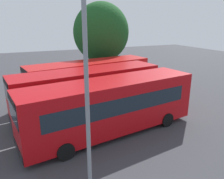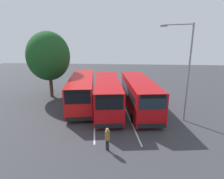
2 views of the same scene
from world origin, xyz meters
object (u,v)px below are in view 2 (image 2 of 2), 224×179
Objects in this scene: bus_far_left at (82,90)px; bus_center_left at (107,93)px; bus_center_right at (139,93)px; pedestrian at (107,137)px; depot_tree at (49,56)px; street_lamp at (186,67)px.

bus_far_left is 3.25m from bus_center_left.
bus_center_right is 6.55× the size of pedestrian.
pedestrian is 15.42m from depot_tree.
bus_far_left reaches higher than pedestrian.
bus_far_left is 1.00× the size of bus_center_left.
bus_center_left is (1.13, 3.05, 0.00)m from bus_far_left.
bus_center_left and bus_center_right have the same top height.
street_lamp is (2.60, 3.83, 3.24)m from bus_center_right.
depot_tree is (-3.81, -11.29, 3.55)m from bus_center_right.
bus_center_right is 12.43m from depot_tree.
depot_tree reaches higher than bus_center_left.
pedestrian is at bearing 13.62° from bus_far_left.
street_lamp reaches higher than bus_far_left.
street_lamp is (-5.56, 6.41, 4.02)m from pedestrian.
street_lamp is (3.44, 10.26, 3.24)m from bus_far_left.
bus_center_left is 7.95m from pedestrian.
bus_far_left is 1.25× the size of street_lamp.
depot_tree is (-11.97, -8.71, 4.33)m from pedestrian.
bus_center_right is 5.65m from street_lamp.
street_lamp reaches higher than pedestrian.
bus_far_left is 6.70m from depot_tree.
pedestrian is 0.19× the size of street_lamp.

